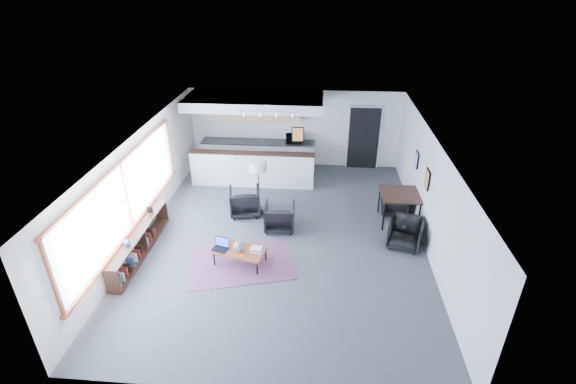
# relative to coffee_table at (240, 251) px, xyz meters

# --- Properties ---
(room) EXTENTS (7.02, 9.02, 2.62)m
(room) POSITION_rel_coffee_table_xyz_m (0.87, 1.20, 0.95)
(room) COLOR #474749
(room) RESTS_ON ground
(window) EXTENTS (0.10, 5.95, 1.66)m
(window) POSITION_rel_coffee_table_xyz_m (-2.59, 0.30, 1.11)
(window) COLOR #8CBFFF
(window) RESTS_ON room
(console) EXTENTS (0.35, 3.00, 0.80)m
(console) POSITION_rel_coffee_table_xyz_m (-2.43, 0.15, -0.02)
(console) COLOR #321A11
(console) RESTS_ON floor
(kitchenette) EXTENTS (4.20, 1.96, 2.60)m
(kitchenette) POSITION_rel_coffee_table_xyz_m (-0.33, 4.91, 1.03)
(kitchenette) COLOR white
(kitchenette) RESTS_ON floor
(doorway) EXTENTS (1.10, 0.12, 2.15)m
(doorway) POSITION_rel_coffee_table_xyz_m (3.17, 5.62, 0.73)
(doorway) COLOR black
(doorway) RESTS_ON room
(track_light) EXTENTS (1.60, 0.07, 0.15)m
(track_light) POSITION_rel_coffee_table_xyz_m (0.28, 3.40, 2.18)
(track_light) COLOR silver
(track_light) RESTS_ON room
(wall_art_lower) EXTENTS (0.03, 0.38, 0.48)m
(wall_art_lower) POSITION_rel_coffee_table_xyz_m (4.34, 1.60, 1.20)
(wall_art_lower) COLOR black
(wall_art_lower) RESTS_ON room
(wall_art_upper) EXTENTS (0.03, 0.34, 0.44)m
(wall_art_upper) POSITION_rel_coffee_table_xyz_m (4.34, 2.90, 1.15)
(wall_art_upper) COLOR black
(wall_art_upper) RESTS_ON room
(kilim_rug) EXTENTS (2.71, 2.17, 0.01)m
(kilim_rug) POSITION_rel_coffee_table_xyz_m (-0.00, 0.00, -0.34)
(kilim_rug) COLOR #61344C
(kilim_rug) RESTS_ON floor
(coffee_table) EXTENTS (1.26, 0.88, 0.37)m
(coffee_table) POSITION_rel_coffee_table_xyz_m (0.00, 0.00, 0.00)
(coffee_table) COLOR brown
(coffee_table) RESTS_ON floor
(laptop) EXTENTS (0.41, 0.37, 0.25)m
(laptop) POSITION_rel_coffee_table_xyz_m (-0.43, 0.03, 0.10)
(laptop) COLOR black
(laptop) RESTS_ON coffee_table
(ceramic_pot) EXTENTS (0.24, 0.24, 0.24)m
(ceramic_pot) POSITION_rel_coffee_table_xyz_m (-0.01, -0.04, 0.15)
(ceramic_pot) COLOR gray
(ceramic_pot) RESTS_ON coffee_table
(book_stack) EXTENTS (0.34, 0.28, 0.09)m
(book_stack) POSITION_rel_coffee_table_xyz_m (0.40, -0.01, 0.07)
(book_stack) COLOR silver
(book_stack) RESTS_ON coffee_table
(coaster) EXTENTS (0.11, 0.11, 0.01)m
(coaster) POSITION_rel_coffee_table_xyz_m (0.07, -0.21, 0.03)
(coaster) COLOR #E5590C
(coaster) RESTS_ON coffee_table
(armchair_left) EXTENTS (0.93, 0.89, 0.83)m
(armchair_left) POSITION_rel_coffee_table_xyz_m (-0.28, 2.23, 0.07)
(armchair_left) COLOR black
(armchair_left) RESTS_ON floor
(armchair_right) EXTENTS (0.79, 0.74, 0.78)m
(armchair_right) POSITION_rel_coffee_table_xyz_m (0.76, 1.53, 0.04)
(armchair_right) COLOR black
(armchair_right) RESTS_ON floor
(floor_lamp) EXTENTS (0.56, 0.56, 1.60)m
(floor_lamp) POSITION_rel_coffee_table_xyz_m (0.13, 2.27, 1.04)
(floor_lamp) COLOR black
(floor_lamp) RESTS_ON floor
(dining_table) EXTENTS (1.02, 1.02, 0.84)m
(dining_table) POSITION_rel_coffee_table_xyz_m (3.87, 2.14, 0.42)
(dining_table) COLOR #321A11
(dining_table) RESTS_ON floor
(dining_chair_near) EXTENTS (0.80, 0.77, 0.67)m
(dining_chair_near) POSITION_rel_coffee_table_xyz_m (3.87, 1.02, -0.01)
(dining_chair_near) COLOR black
(dining_chair_near) RESTS_ON floor
(dining_chair_far) EXTENTS (0.68, 0.65, 0.65)m
(dining_chair_far) POSITION_rel_coffee_table_xyz_m (3.87, 2.62, -0.02)
(dining_chair_far) COLOR black
(dining_chair_far) RESTS_ON floor
(microwave) EXTENTS (0.56, 0.37, 0.35)m
(microwave) POSITION_rel_coffee_table_xyz_m (0.86, 5.35, 0.76)
(microwave) COLOR black
(microwave) RESTS_ON kitchenette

